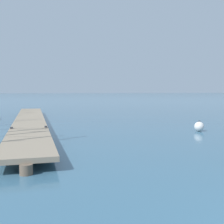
{
  "coord_description": "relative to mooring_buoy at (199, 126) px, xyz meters",
  "views": [
    {
      "loc": [
        -4.74,
        -2.82,
        2.3
      ],
      "look_at": [
        -2.63,
        8.73,
        1.4
      ],
      "focal_mm": 46.4,
      "sensor_mm": 36.0,
      "label": 1
    }
  ],
  "objects": [
    {
      "name": "floating_dock",
      "position": [
        -9.47,
        3.87,
        0.09
      ],
      "size": [
        3.66,
        21.74,
        0.53
      ],
      "color": "gray",
      "rests_on": "ground"
    },
    {
      "name": "mooring_buoy",
      "position": [
        0.0,
        0.0,
        0.0
      ],
      "size": [
        0.54,
        0.54,
        0.61
      ],
      "color": "silver",
      "rests_on": "ground"
    }
  ]
}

